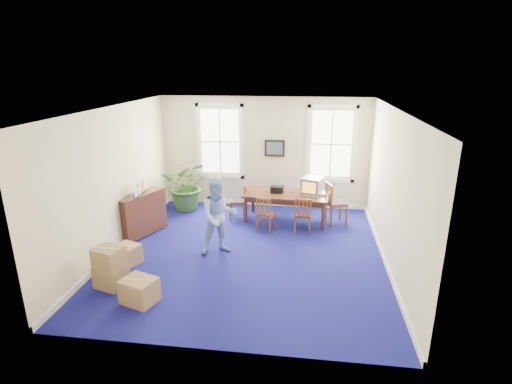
# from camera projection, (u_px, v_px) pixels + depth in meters

# --- Properties ---
(floor) EXTENTS (6.50, 6.50, 0.00)m
(floor) POSITION_uv_depth(u_px,v_px,m) (248.00, 253.00, 9.00)
(floor) COLOR navy
(floor) RESTS_ON ground
(ceiling) EXTENTS (6.50, 6.50, 0.00)m
(ceiling) POSITION_uv_depth(u_px,v_px,m) (247.00, 109.00, 8.02)
(ceiling) COLOR white
(ceiling) RESTS_ON ground
(wall_back) EXTENTS (6.50, 0.00, 6.50)m
(wall_back) POSITION_uv_depth(u_px,v_px,m) (264.00, 153.00, 11.58)
(wall_back) COLOR beige
(wall_back) RESTS_ON ground
(wall_front) EXTENTS (6.50, 0.00, 6.50)m
(wall_front) POSITION_uv_depth(u_px,v_px,m) (212.00, 253.00, 5.44)
(wall_front) COLOR beige
(wall_front) RESTS_ON ground
(wall_left) EXTENTS (0.00, 6.50, 6.50)m
(wall_left) POSITION_uv_depth(u_px,v_px,m) (115.00, 180.00, 8.88)
(wall_left) COLOR beige
(wall_left) RESTS_ON ground
(wall_right) EXTENTS (0.00, 6.50, 6.50)m
(wall_right) POSITION_uv_depth(u_px,v_px,m) (393.00, 190.00, 8.14)
(wall_right) COLOR beige
(wall_right) RESTS_ON ground
(baseboard_back) EXTENTS (6.00, 0.04, 0.12)m
(baseboard_back) POSITION_uv_depth(u_px,v_px,m) (264.00, 203.00, 12.02)
(baseboard_back) COLOR white
(baseboard_back) RESTS_ON ground
(baseboard_left) EXTENTS (0.04, 6.50, 0.12)m
(baseboard_left) POSITION_uv_depth(u_px,v_px,m) (123.00, 243.00, 9.35)
(baseboard_left) COLOR white
(baseboard_left) RESTS_ON ground
(baseboard_right) EXTENTS (0.04, 6.50, 0.12)m
(baseboard_right) POSITION_uv_depth(u_px,v_px,m) (384.00, 258.00, 8.62)
(baseboard_right) COLOR white
(baseboard_right) RESTS_ON ground
(window_left) EXTENTS (1.40, 0.12, 2.20)m
(window_left) POSITION_uv_depth(u_px,v_px,m) (220.00, 142.00, 11.63)
(window_left) COLOR white
(window_left) RESTS_ON ground
(window_right) EXTENTS (1.40, 0.12, 2.20)m
(window_right) POSITION_uv_depth(u_px,v_px,m) (331.00, 144.00, 11.23)
(window_right) COLOR white
(window_right) RESTS_ON ground
(wall_picture) EXTENTS (0.58, 0.06, 0.48)m
(wall_picture) POSITION_uv_depth(u_px,v_px,m) (275.00, 148.00, 11.45)
(wall_picture) COLOR black
(wall_picture) RESTS_ON ground
(conference_table) EXTENTS (2.34, 1.24, 0.76)m
(conference_table) POSITION_uv_depth(u_px,v_px,m) (286.00, 207.00, 10.76)
(conference_table) COLOR #482418
(conference_table) RESTS_ON ground
(crt_tv) EXTENTS (0.63, 0.66, 0.45)m
(crt_tv) POSITION_uv_depth(u_px,v_px,m) (312.00, 186.00, 10.54)
(crt_tv) COLOR #B7B7BC
(crt_tv) RESTS_ON conference_table
(game_console) EXTENTS (0.16, 0.20, 0.05)m
(game_console) POSITION_uv_depth(u_px,v_px,m) (323.00, 194.00, 10.52)
(game_console) COLOR white
(game_console) RESTS_ON conference_table
(equipment_bag) EXTENTS (0.36, 0.25, 0.17)m
(equipment_bag) POSITION_uv_depth(u_px,v_px,m) (277.00, 189.00, 10.70)
(equipment_bag) COLOR black
(equipment_bag) RESTS_ON conference_table
(chair_near_left) EXTENTS (0.52, 0.52, 0.92)m
(chair_near_left) POSITION_uv_depth(u_px,v_px,m) (266.00, 213.00, 10.07)
(chair_near_left) COLOR brown
(chair_near_left) RESTS_ON ground
(chair_near_right) EXTENTS (0.43, 0.43, 0.95)m
(chair_near_right) POSITION_uv_depth(u_px,v_px,m) (303.00, 215.00, 9.96)
(chair_near_right) COLOR brown
(chair_near_right) RESTS_ON ground
(chair_end_left) EXTENTS (0.46, 0.46, 0.97)m
(chair_end_left) POSITION_uv_depth(u_px,v_px,m) (238.00, 201.00, 10.89)
(chair_end_left) COLOR brown
(chair_end_left) RESTS_ON ground
(chair_end_right) EXTENTS (0.62, 0.62, 1.10)m
(chair_end_right) POSITION_uv_depth(u_px,v_px,m) (336.00, 203.00, 10.55)
(chair_end_right) COLOR brown
(chair_end_right) RESTS_ON ground
(man) EXTENTS (1.05, 0.95, 1.74)m
(man) POSITION_uv_depth(u_px,v_px,m) (219.00, 216.00, 8.76)
(man) COLOR #87A6DF
(man) RESTS_ON ground
(credenza) EXTENTS (0.86, 1.37, 1.04)m
(credenza) POSITION_uv_depth(u_px,v_px,m) (142.00, 215.00, 9.81)
(credenza) COLOR #482418
(credenza) RESTS_ON ground
(brochure_rack) EXTENTS (0.20, 0.70, 0.30)m
(brochure_rack) POSITION_uv_depth(u_px,v_px,m) (140.00, 189.00, 9.60)
(brochure_rack) COLOR #99999E
(brochure_rack) RESTS_ON credenza
(potted_plant) EXTENTS (1.45, 1.30, 1.48)m
(potted_plant) POSITION_uv_depth(u_px,v_px,m) (188.00, 185.00, 11.45)
(potted_plant) COLOR #2B501E
(potted_plant) RESTS_ON ground
(cardboard_boxes) EXTENTS (1.88, 1.88, 0.84)m
(cardboard_boxes) POSITION_uv_depth(u_px,v_px,m) (123.00, 264.00, 7.59)
(cardboard_boxes) COLOR #99784A
(cardboard_boxes) RESTS_ON ground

